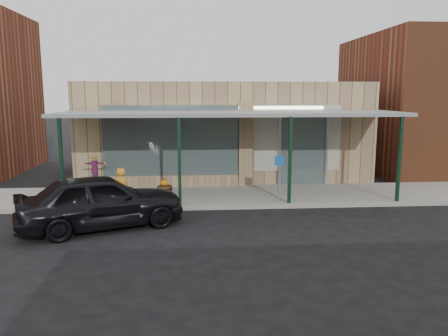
{
  "coord_description": "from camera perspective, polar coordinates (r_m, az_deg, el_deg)",
  "views": [
    {
      "loc": [
        -1.38,
        -11.75,
        3.73
      ],
      "look_at": [
        -0.33,
        2.6,
        1.28
      ],
      "focal_mm": 35.0,
      "sensor_mm": 36.0,
      "label": 1
    }
  ],
  "objects": [
    {
      "name": "sidewalk",
      "position": [
        15.84,
        0.93,
        -3.68
      ],
      "size": [
        40.0,
        3.2,
        0.15
      ],
      "primitive_type": "cube",
      "color": "gray",
      "rests_on": "ground"
    },
    {
      "name": "barrel_pumpkin",
      "position": [
        15.67,
        -7.76,
        -2.81
      ],
      "size": [
        0.69,
        0.69,
        0.62
      ],
      "rotation": [
        0.0,
        0.0,
        -0.41
      ],
      "color": "#523920",
      "rests_on": "sidewalk"
    },
    {
      "name": "handicap_sign",
      "position": [
        14.69,
        7.2,
        -0.54
      ],
      "size": [
        0.31,
        0.11,
        1.55
      ],
      "rotation": [
        0.0,
        0.0,
        -0.29
      ],
      "color": "gray",
      "rests_on": "sidewalk"
    },
    {
      "name": "storefront",
      "position": [
        20.03,
        -0.21,
        4.97
      ],
      "size": [
        12.0,
        6.25,
        4.2
      ],
      "color": "tan",
      "rests_on": "ground"
    },
    {
      "name": "parked_sedan",
      "position": [
        12.71,
        -15.72,
        -4.15
      ],
      "size": [
        4.89,
        3.38,
        1.57
      ],
      "rotation": [
        0.0,
        0.0,
        1.95
      ],
      "color": "black",
      "rests_on": "ground"
    },
    {
      "name": "block_buildings_near",
      "position": [
        21.22,
        5.08,
        9.71
      ],
      "size": [
        61.0,
        8.0,
        8.0
      ],
      "color": "brown",
      "rests_on": "ground"
    },
    {
      "name": "ground",
      "position": [
        12.41,
        2.42,
        -7.84
      ],
      "size": [
        120.0,
        120.0,
        0.0
      ],
      "primitive_type": "plane",
      "color": "black",
      "rests_on": "ground"
    },
    {
      "name": "barrel_scarecrow",
      "position": [
        16.93,
        -16.45,
        -1.31
      ],
      "size": [
        0.82,
        0.71,
        1.4
      ],
      "rotation": [
        0.0,
        0.0,
        0.39
      ],
      "color": "#523920",
      "rests_on": "sidewalk"
    },
    {
      "name": "awning",
      "position": [
        15.39,
        0.98,
        6.98
      ],
      "size": [
        12.0,
        3.0,
        3.04
      ],
      "color": "slate",
      "rests_on": "ground"
    }
  ]
}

